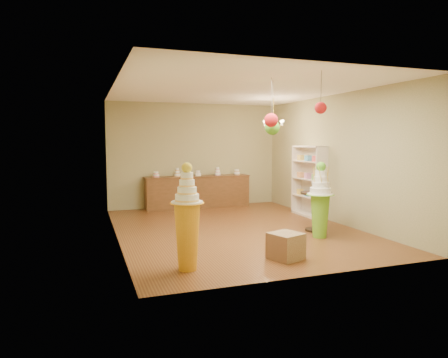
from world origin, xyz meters
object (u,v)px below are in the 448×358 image
object	(u,v)px
pedestal_orange	(187,227)
sideboard	(198,191)
round_table	(316,206)
pedestal_green	(320,205)

from	to	relation	value
pedestal_orange	sideboard	xyz separation A→B (m)	(1.66, 5.35, -0.17)
sideboard	round_table	distance (m)	4.05
pedestal_orange	pedestal_green	bearing A→B (deg)	19.95
round_table	sideboard	bearing A→B (deg)	112.69
sideboard	pedestal_orange	bearing A→B (deg)	-107.26
pedestal_green	sideboard	bearing A→B (deg)	107.24
sideboard	round_table	world-z (taller)	sideboard
pedestal_orange	round_table	distance (m)	3.61
pedestal_orange	round_table	world-z (taller)	pedestal_orange
round_table	pedestal_green	bearing A→B (deg)	-114.23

